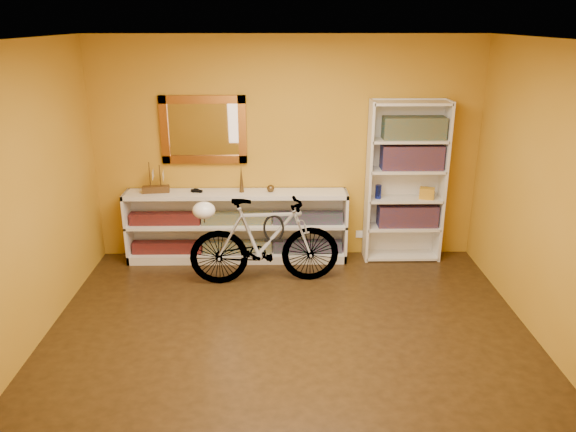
{
  "coord_description": "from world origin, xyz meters",
  "views": [
    {
      "loc": [
        -0.07,
        -4.36,
        2.76
      ],
      "look_at": [
        0.0,
        0.7,
        0.95
      ],
      "focal_mm": 34.65,
      "sensor_mm": 36.0,
      "label": 1
    }
  ],
  "objects_px": {
    "bicycle": "(265,241)",
    "helmet": "(204,210)",
    "bookcase": "(405,183)",
    "console_unit": "(237,226)"
  },
  "relations": [
    {
      "from": "console_unit",
      "to": "helmet",
      "type": "xyz_separation_m",
      "value": [
        -0.29,
        -0.67,
        0.43
      ]
    },
    {
      "from": "helmet",
      "to": "console_unit",
      "type": "bearing_deg",
      "value": 66.82
    },
    {
      "from": "bookcase",
      "to": "bicycle",
      "type": "xyz_separation_m",
      "value": [
        -1.63,
        -0.64,
        -0.46
      ]
    },
    {
      "from": "console_unit",
      "to": "helmet",
      "type": "relative_size",
      "value": 10.8
    },
    {
      "from": "bicycle",
      "to": "console_unit",
      "type": "bearing_deg",
      "value": 24.78
    },
    {
      "from": "console_unit",
      "to": "helmet",
      "type": "distance_m",
      "value": 0.85
    },
    {
      "from": "console_unit",
      "to": "bookcase",
      "type": "height_order",
      "value": "bookcase"
    },
    {
      "from": "console_unit",
      "to": "helmet",
      "type": "bearing_deg",
      "value": -113.18
    },
    {
      "from": "bicycle",
      "to": "helmet",
      "type": "relative_size",
      "value": 6.88
    },
    {
      "from": "console_unit",
      "to": "bookcase",
      "type": "relative_size",
      "value": 1.37
    }
  ]
}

